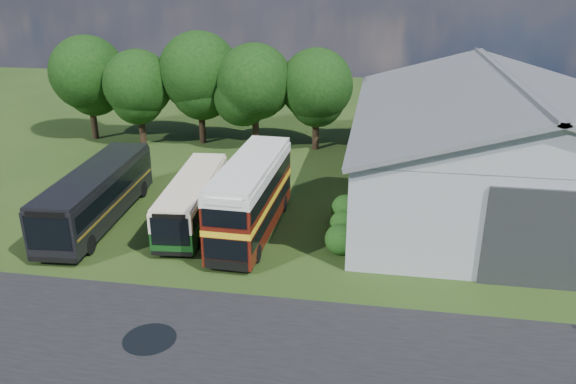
% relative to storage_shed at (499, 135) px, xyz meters
% --- Properties ---
extents(ground, '(120.00, 120.00, 0.00)m').
position_rel_storage_shed_xyz_m(ground, '(-15.00, -15.98, -4.17)').
color(ground, '#1D3611').
rests_on(ground, ground).
extents(asphalt_road, '(60.00, 8.00, 0.02)m').
position_rel_storage_shed_xyz_m(asphalt_road, '(-12.00, -18.98, -4.17)').
color(asphalt_road, black).
rests_on(asphalt_road, ground).
extents(puddle, '(2.20, 2.20, 0.01)m').
position_rel_storage_shed_xyz_m(puddle, '(-16.50, -18.98, -4.17)').
color(puddle, black).
rests_on(puddle, ground).
extents(storage_shed, '(18.80, 24.80, 8.15)m').
position_rel_storage_shed_xyz_m(storage_shed, '(0.00, 0.00, 0.00)').
color(storage_shed, gray).
rests_on(storage_shed, ground).
extents(tree_left_a, '(6.46, 6.46, 9.12)m').
position_rel_storage_shed_xyz_m(tree_left_a, '(-33.00, 8.52, 1.71)').
color(tree_left_a, black).
rests_on(tree_left_a, ground).
extents(tree_left_b, '(5.78, 5.78, 8.16)m').
position_rel_storage_shed_xyz_m(tree_left_b, '(-28.00, 7.52, 1.09)').
color(tree_left_b, black).
rests_on(tree_left_b, ground).
extents(tree_mid, '(6.80, 6.80, 9.60)m').
position_rel_storage_shed_xyz_m(tree_mid, '(-23.00, 8.82, 2.02)').
color(tree_mid, black).
rests_on(tree_mid, ground).
extents(tree_right_a, '(6.26, 6.26, 8.83)m').
position_rel_storage_shed_xyz_m(tree_right_a, '(-18.00, 7.82, 1.52)').
color(tree_right_a, black).
rests_on(tree_right_a, ground).
extents(tree_right_b, '(5.98, 5.98, 8.45)m').
position_rel_storage_shed_xyz_m(tree_right_b, '(-13.00, 8.62, 1.27)').
color(tree_right_b, black).
rests_on(tree_right_b, ground).
extents(shrub_front, '(1.70, 1.70, 1.70)m').
position_rel_storage_shed_xyz_m(shrub_front, '(-9.40, -9.98, -4.17)').
color(shrub_front, '#194714').
rests_on(shrub_front, ground).
extents(shrub_mid, '(1.60, 1.60, 1.60)m').
position_rel_storage_shed_xyz_m(shrub_mid, '(-9.40, -7.98, -4.17)').
color(shrub_mid, '#194714').
rests_on(shrub_mid, ground).
extents(shrub_back, '(1.80, 1.80, 1.80)m').
position_rel_storage_shed_xyz_m(shrub_back, '(-9.40, -5.98, -4.17)').
color(shrub_back, '#194714').
rests_on(shrub_back, ground).
extents(bus_green_single, '(3.17, 10.17, 2.76)m').
position_rel_storage_shed_xyz_m(bus_green_single, '(-18.40, -7.43, -2.70)').
color(bus_green_single, black).
rests_on(bus_green_single, ground).
extents(bus_maroon_double, '(2.88, 10.22, 4.36)m').
position_rel_storage_shed_xyz_m(bus_maroon_double, '(-14.62, -8.34, -1.99)').
color(bus_maroon_double, black).
rests_on(bus_maroon_double, ground).
extents(bus_dark_single, '(3.47, 11.88, 3.23)m').
position_rel_storage_shed_xyz_m(bus_dark_single, '(-24.04, -8.33, -2.44)').
color(bus_dark_single, black).
rests_on(bus_dark_single, ground).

